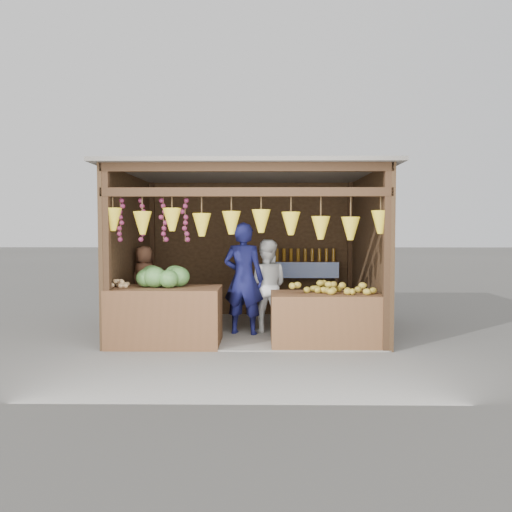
# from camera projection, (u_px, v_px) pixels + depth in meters

# --- Properties ---
(ground) EXTENTS (80.00, 80.00, 0.00)m
(ground) POSITION_uv_depth(u_px,v_px,m) (249.00, 330.00, 8.37)
(ground) COLOR #514F49
(ground) RESTS_ON ground
(stall_structure) EXTENTS (4.30, 3.30, 2.66)m
(stall_structure) POSITION_uv_depth(u_px,v_px,m) (247.00, 231.00, 8.24)
(stall_structure) COLOR slate
(stall_structure) RESTS_ON ground
(back_shelf) EXTENTS (1.25, 0.32, 1.32)m
(back_shelf) POSITION_uv_depth(u_px,v_px,m) (305.00, 272.00, 9.60)
(back_shelf) COLOR #382314
(back_shelf) RESTS_ON ground
(counter_left) EXTENTS (1.60, 0.85, 0.84)m
(counter_left) POSITION_uv_depth(u_px,v_px,m) (166.00, 316.00, 7.28)
(counter_left) COLOR #462C17
(counter_left) RESTS_ON ground
(counter_right) EXTENTS (1.59, 0.85, 0.76)m
(counter_right) POSITION_uv_depth(u_px,v_px,m) (325.00, 319.00, 7.29)
(counter_right) COLOR #50311A
(counter_right) RESTS_ON ground
(stool) EXTENTS (0.36, 0.36, 0.33)m
(stool) POSITION_uv_depth(u_px,v_px,m) (145.00, 320.00, 8.42)
(stool) COLOR black
(stool) RESTS_ON ground
(man_standing) EXTENTS (0.75, 0.58, 1.80)m
(man_standing) POSITION_uv_depth(u_px,v_px,m) (243.00, 279.00, 7.95)
(man_standing) COLOR #121446
(man_standing) RESTS_ON ground
(woman_standing) EXTENTS (0.79, 0.64, 1.53)m
(woman_standing) POSITION_uv_depth(u_px,v_px,m) (266.00, 286.00, 8.18)
(woman_standing) COLOR white
(woman_standing) RESTS_ON ground
(vendor_seated) EXTENTS (0.63, 0.55, 1.08)m
(vendor_seated) POSITION_uv_depth(u_px,v_px,m) (144.00, 278.00, 8.38)
(vendor_seated) COLOR brown
(vendor_seated) RESTS_ON stool
(melon_pile) EXTENTS (1.00, 0.50, 0.32)m
(melon_pile) POSITION_uv_depth(u_px,v_px,m) (160.00, 276.00, 7.34)
(melon_pile) COLOR #124616
(melon_pile) RESTS_ON counter_left
(tanfruit_pile) EXTENTS (0.34, 0.40, 0.13)m
(tanfruit_pile) POSITION_uv_depth(u_px,v_px,m) (121.00, 283.00, 7.24)
(tanfruit_pile) COLOR #A27B4B
(tanfruit_pile) RESTS_ON counter_left
(mango_pile) EXTENTS (1.40, 0.64, 0.22)m
(mango_pile) POSITION_uv_depth(u_px,v_px,m) (332.00, 286.00, 7.26)
(mango_pile) COLOR #B46D18
(mango_pile) RESTS_ON counter_right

